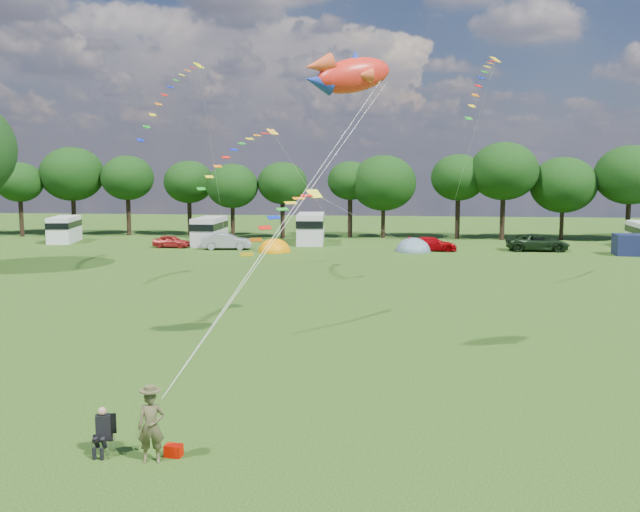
# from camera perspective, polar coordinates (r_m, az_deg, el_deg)

# --- Properties ---
(ground_plane) EXTENTS (180.00, 180.00, 0.00)m
(ground_plane) POSITION_cam_1_polar(r_m,az_deg,el_deg) (23.23, -2.18, -12.35)
(ground_plane) COLOR black
(ground_plane) RESTS_ON ground
(tree_line) EXTENTS (102.98, 10.98, 10.27)m
(tree_line) POSITION_cam_1_polar(r_m,az_deg,el_deg) (76.69, 7.80, 6.09)
(tree_line) COLOR black
(tree_line) RESTS_ON ground
(car_a) EXTENTS (3.72, 1.66, 1.21)m
(car_a) POSITION_cam_1_polar(r_m,az_deg,el_deg) (69.62, -11.80, 1.16)
(car_a) COLOR #AE201F
(car_a) RESTS_ON ground
(car_b) EXTENTS (4.45, 2.17, 1.51)m
(car_b) POSITION_cam_1_polar(r_m,az_deg,el_deg) (67.24, -7.48, 1.16)
(car_b) COLOR gray
(car_b) RESTS_ON ground
(car_c) EXTENTS (4.36, 1.91, 1.30)m
(car_c) POSITION_cam_1_polar(r_m,az_deg,el_deg) (66.26, 8.97, 0.96)
(car_c) COLOR #A30307
(car_c) RESTS_ON ground
(car_d) EXTENTS (5.77, 2.69, 1.56)m
(car_d) POSITION_cam_1_polar(r_m,az_deg,el_deg) (68.54, 17.02, 1.05)
(car_d) COLOR black
(car_d) RESTS_ON ground
(campervan_a) EXTENTS (3.23, 5.68, 2.62)m
(campervan_a) POSITION_cam_1_polar(r_m,az_deg,el_deg) (77.62, -19.78, 2.09)
(campervan_a) COLOR silver
(campervan_a) RESTS_ON ground
(campervan_b) EXTENTS (2.47, 5.62, 2.73)m
(campervan_b) POSITION_cam_1_polar(r_m,az_deg,el_deg) (71.29, -8.84, 2.06)
(campervan_b) COLOR #B5B4B7
(campervan_b) RESTS_ON ground
(campervan_c) EXTENTS (3.10, 6.35, 3.02)m
(campervan_c) POSITION_cam_1_polar(r_m,az_deg,el_deg) (71.72, -0.74, 2.30)
(campervan_c) COLOR silver
(campervan_c) RESTS_ON ground
(tent_orange) EXTENTS (3.03, 3.32, 2.37)m
(tent_orange) POSITION_cam_1_polar(r_m,az_deg,el_deg) (65.08, -3.67, 0.36)
(tent_orange) COLOR orange
(tent_orange) RESTS_ON ground
(tent_greyblue) EXTENTS (3.34, 3.66, 2.48)m
(tent_greyblue) POSITION_cam_1_polar(r_m,az_deg,el_deg) (65.74, 7.46, 0.38)
(tent_greyblue) COLOR slate
(tent_greyblue) RESTS_ON ground
(awning_navy) EXTENTS (3.06, 2.54, 1.83)m
(awning_navy) POSITION_cam_1_polar(r_m,az_deg,el_deg) (68.07, 23.69, 0.83)
(awning_navy) COLOR #13183A
(awning_navy) RESTS_ON ground
(kite_flyer) EXTENTS (0.79, 0.61, 1.93)m
(kite_flyer) POSITION_cam_1_polar(r_m,az_deg,el_deg) (19.78, -13.35, -13.14)
(kite_flyer) COLOR #4C492B
(kite_flyer) RESTS_ON ground
(camp_chair) EXTENTS (0.69, 0.71, 1.33)m
(camp_chair) POSITION_cam_1_polar(r_m,az_deg,el_deg) (20.68, -16.94, -12.85)
(camp_chair) COLOR #99999E
(camp_chair) RESTS_ON ground
(kite_bag) EXTENTS (0.48, 0.35, 0.32)m
(kite_bag) POSITION_cam_1_polar(r_m,az_deg,el_deg) (20.28, -11.63, -15.00)
(kite_bag) COLOR #C60E00
(kite_bag) RESTS_ON ground
(fish_kite) EXTENTS (3.66, 2.59, 1.96)m
(fish_kite) POSITION_cam_1_polar(r_m,az_deg,el_deg) (27.53, 2.16, 14.28)
(fish_kite) COLOR red
(fish_kite) RESTS_ON ground
(streamer_kite_a) EXTENTS (3.29, 5.69, 5.80)m
(streamer_kite_a) POSITION_cam_1_polar(r_m,az_deg,el_deg) (52.03, -11.52, 12.99)
(streamer_kite_a) COLOR #E5E100
(streamer_kite_a) RESTS_ON ground
(streamer_kite_b) EXTENTS (4.30, 4.74, 3.81)m
(streamer_kite_b) POSITION_cam_1_polar(r_m,az_deg,el_deg) (45.18, -6.12, 8.56)
(streamer_kite_b) COLOR yellow
(streamer_kite_b) RESTS_ON ground
(streamer_kite_c) EXTENTS (3.27, 5.04, 2.84)m
(streamer_kite_c) POSITION_cam_1_polar(r_m,az_deg,el_deg) (33.93, -2.55, 3.63)
(streamer_kite_c) COLOR #F6FE28
(streamer_kite_c) RESTS_ON ground
(streamer_kite_d) EXTENTS (2.73, 5.19, 4.32)m
(streamer_kite_d) POSITION_cam_1_polar(r_m,az_deg,el_deg) (46.83, 13.06, 13.81)
(streamer_kite_d) COLOR gold
(streamer_kite_d) RESTS_ON ground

